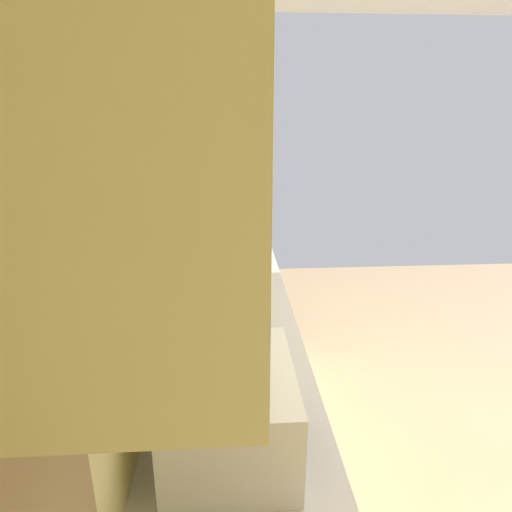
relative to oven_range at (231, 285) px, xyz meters
name	(u,v)px	position (x,y,z in m)	size (l,w,h in m)	color
ground_plane	(450,470)	(-1.70, -1.22, -0.47)	(6.69, 6.69, 0.00)	tan
wall_back	(149,248)	(-1.70, 0.37, 0.89)	(4.30, 0.12, 2.73)	#EAD689
counter_run	(237,466)	(-2.05, 0.00, -0.02)	(3.47, 0.65, 0.91)	beige
upper_cabinets	(187,113)	(-2.05, 0.14, 1.47)	(2.24, 0.34, 0.69)	beige
oven_range	(231,285)	(0.00, 0.00, 0.00)	(0.64, 0.63, 1.09)	black
microwave	(231,408)	(-2.42, 0.02, 0.58)	(0.50, 0.40, 0.29)	white
bowl	(243,268)	(-0.84, -0.08, 0.47)	(0.13, 0.13, 0.05)	gold
kettle	(242,250)	(-0.56, -0.08, 0.51)	(0.19, 0.14, 0.16)	black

